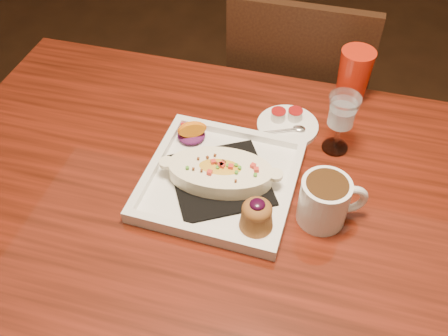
% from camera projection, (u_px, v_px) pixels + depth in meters
% --- Properties ---
extents(table, '(1.50, 0.90, 0.75)m').
position_uv_depth(table, '(255.00, 230.00, 1.12)').
color(table, maroon).
rests_on(table, floor).
extents(chair_far, '(0.42, 0.42, 0.93)m').
position_uv_depth(chair_far, '(295.00, 106.00, 1.64)').
color(chair_far, black).
rests_on(chair_far, floor).
extents(plate, '(0.33, 0.33, 0.08)m').
position_uv_depth(plate, '(223.00, 179.00, 1.06)').
color(plate, white).
rests_on(plate, table).
extents(coffee_mug, '(0.14, 0.10, 0.10)m').
position_uv_depth(coffee_mug, '(326.00, 200.00, 0.98)').
color(coffee_mug, white).
rests_on(coffee_mug, table).
extents(goblet, '(0.07, 0.07, 0.15)m').
position_uv_depth(goblet, '(342.00, 114.00, 1.08)').
color(goblet, silver).
rests_on(goblet, table).
extents(saucer, '(0.15, 0.15, 0.10)m').
position_uv_depth(saucer, '(287.00, 124.00, 1.20)').
color(saucer, white).
rests_on(saucer, table).
extents(creamer_loose, '(0.03, 0.03, 0.02)m').
position_uv_depth(creamer_loose, '(187.00, 126.00, 1.19)').
color(creamer_loose, silver).
rests_on(creamer_loose, table).
extents(red_tumbler, '(0.08, 0.08, 0.14)m').
position_uv_depth(red_tumbler, '(354.00, 76.00, 1.23)').
color(red_tumbler, red).
rests_on(red_tumbler, table).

